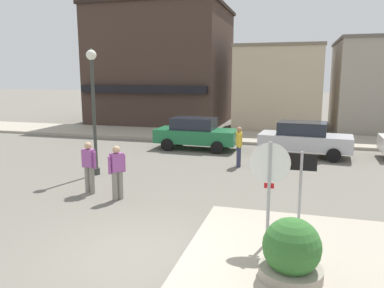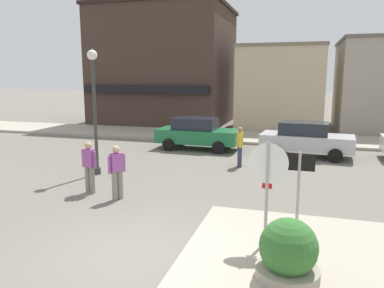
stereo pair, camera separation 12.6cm
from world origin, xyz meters
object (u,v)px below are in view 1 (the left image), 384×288
(stop_sign, at_px, (269,180))
(pedestrian_crossing_far, at_px, (89,166))
(parked_car_nearest, at_px, (196,133))
(lamp_post, at_px, (93,94))
(pedestrian_crossing_near, at_px, (117,171))
(one_way_sign, at_px, (300,189))
(pedestrian_kerb_side, at_px, (239,145))
(parked_car_second, at_px, (304,139))
(planter, at_px, (291,255))

(stop_sign, distance_m, pedestrian_crossing_far, 6.12)
(stop_sign, height_order, parked_car_nearest, stop_sign)
(lamp_post, relative_size, pedestrian_crossing_near, 2.82)
(stop_sign, relative_size, parked_car_nearest, 0.57)
(one_way_sign, height_order, pedestrian_kerb_side, one_way_sign)
(pedestrian_crossing_far, bearing_deg, one_way_sign, -19.91)
(lamp_post, xyz_separation_m, parked_car_second, (7.40, 5.38, -2.15))
(lamp_post, bearing_deg, parked_car_nearest, 68.13)
(parked_car_nearest, relative_size, pedestrian_kerb_side, 2.51)
(one_way_sign, relative_size, parked_car_nearest, 0.52)
(lamp_post, relative_size, pedestrian_crossing_far, 2.82)
(parked_car_nearest, bearing_deg, pedestrian_kerb_side, -49.63)
(stop_sign, bearing_deg, lamp_post, 145.58)
(stop_sign, xyz_separation_m, pedestrian_crossing_near, (-4.48, 2.10, -0.65))
(parked_car_second, height_order, pedestrian_crossing_far, pedestrian_crossing_far)
(stop_sign, relative_size, pedestrian_crossing_near, 1.43)
(one_way_sign, bearing_deg, parked_car_second, 88.56)
(planter, bearing_deg, pedestrian_kerb_side, 104.53)
(planter, xyz_separation_m, parked_car_nearest, (-4.77, 11.44, 0.25))
(planter, bearing_deg, pedestrian_crossing_far, 148.72)
(parked_car_second, bearing_deg, stop_sign, -94.97)
(parked_car_nearest, distance_m, pedestrian_crossing_near, 8.06)
(lamp_post, xyz_separation_m, pedestrian_crossing_near, (2.06, -2.38, -2.09))
(one_way_sign, xyz_separation_m, parked_car_nearest, (-4.88, 9.99, -0.52))
(one_way_sign, xyz_separation_m, pedestrian_crossing_far, (-6.20, 2.25, -0.46))
(pedestrian_kerb_side, bearing_deg, planter, -75.47)
(lamp_post, bearing_deg, pedestrian_kerb_side, 28.37)
(parked_car_second, bearing_deg, one_way_sign, -91.44)
(pedestrian_kerb_side, bearing_deg, pedestrian_crossing_far, -129.77)
(parked_car_second, bearing_deg, pedestrian_kerb_side, -132.67)
(parked_car_nearest, distance_m, pedestrian_crossing_far, 7.85)
(lamp_post, xyz_separation_m, pedestrian_crossing_far, (0.96, -2.07, -2.09))
(one_way_sign, relative_size, pedestrian_crossing_far, 1.30)
(one_way_sign, relative_size, planter, 1.71)
(pedestrian_crossing_far, bearing_deg, parked_car_nearest, 80.33)
(lamp_post, xyz_separation_m, parked_car_nearest, (2.28, 5.67, -2.15))
(lamp_post, height_order, parked_car_second, lamp_post)
(stop_sign, distance_m, pedestrian_kerb_side, 7.34)
(parked_car_nearest, bearing_deg, pedestrian_crossing_near, -91.53)
(pedestrian_crossing_near, relative_size, pedestrian_kerb_side, 1.00)
(parked_car_second, bearing_deg, lamp_post, -144.00)
(stop_sign, bearing_deg, planter, -68.75)
(parked_car_second, bearing_deg, parked_car_nearest, 176.71)
(stop_sign, relative_size, planter, 1.88)
(lamp_post, distance_m, parked_car_second, 9.40)
(stop_sign, xyz_separation_m, parked_car_nearest, (-4.27, 10.16, -0.71))
(stop_sign, distance_m, pedestrian_crossing_near, 4.99)
(stop_sign, distance_m, planter, 1.67)
(parked_car_second, relative_size, pedestrian_crossing_far, 2.57)
(parked_car_nearest, bearing_deg, planter, -67.39)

